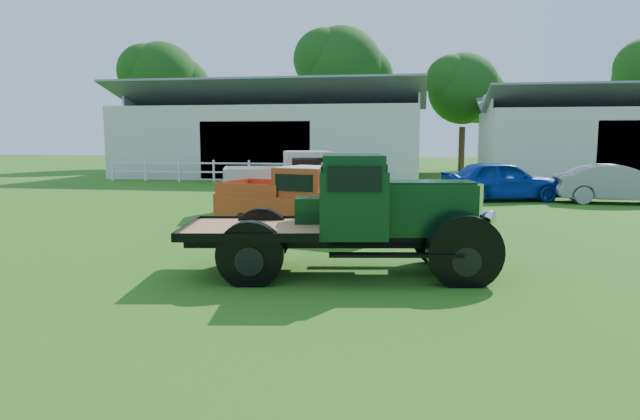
% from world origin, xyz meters
% --- Properties ---
extents(ground, '(120.00, 120.00, 0.00)m').
position_xyz_m(ground, '(0.00, 0.00, 0.00)').
color(ground, '#286F16').
extents(shed_left, '(18.80, 10.20, 5.60)m').
position_xyz_m(shed_left, '(-7.00, 26.00, 2.80)').
color(shed_left, silver).
rests_on(shed_left, ground).
extents(shed_right, '(16.80, 9.20, 5.20)m').
position_xyz_m(shed_right, '(14.00, 27.00, 2.60)').
color(shed_right, silver).
rests_on(shed_right, ground).
extents(fence_rail, '(14.20, 0.16, 1.20)m').
position_xyz_m(fence_rail, '(-8.00, 20.00, 0.60)').
color(fence_rail, white).
rests_on(fence_rail, ground).
extents(tree_a, '(6.30, 6.30, 10.50)m').
position_xyz_m(tree_a, '(-18.00, 33.00, 5.25)').
color(tree_a, '#125214').
rests_on(tree_a, ground).
extents(tree_b, '(6.90, 6.90, 11.50)m').
position_xyz_m(tree_b, '(-4.00, 34.00, 5.75)').
color(tree_b, '#125214').
rests_on(tree_b, ground).
extents(tree_c, '(5.40, 5.40, 9.00)m').
position_xyz_m(tree_c, '(5.00, 33.00, 4.50)').
color(tree_c, '#125214').
rests_on(tree_c, ground).
extents(vintage_flatbed, '(5.71, 3.02, 2.15)m').
position_xyz_m(vintage_flatbed, '(0.81, 0.44, 1.07)').
color(vintage_flatbed, black).
rests_on(vintage_flatbed, ground).
extents(red_pickup, '(5.03, 3.04, 1.72)m').
position_xyz_m(red_pickup, '(-0.82, 4.75, 0.86)').
color(red_pickup, '#BA3A1C').
rests_on(red_pickup, ground).
extents(white_pickup, '(5.70, 3.54, 1.96)m').
position_xyz_m(white_pickup, '(-1.54, 8.26, 0.98)').
color(white_pickup, beige).
rests_on(white_pickup, ground).
extents(misc_car_blue, '(4.91, 2.98, 1.56)m').
position_xyz_m(misc_car_blue, '(5.19, 13.25, 0.78)').
color(misc_car_blue, '#09329E').
rests_on(misc_car_blue, ground).
extents(misc_car_grey, '(4.41, 1.67, 1.44)m').
position_xyz_m(misc_car_grey, '(9.30, 13.01, 0.72)').
color(misc_car_grey, gray).
rests_on(misc_car_grey, ground).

